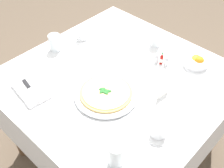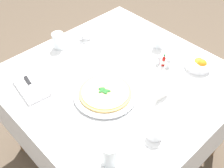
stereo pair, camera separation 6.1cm
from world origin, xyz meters
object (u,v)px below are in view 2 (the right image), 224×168
object	(u,v)px
water_glass_near_left	(58,41)
hot_sauce_bottle	(164,61)
coffee_cup_far_right	(155,133)
menu_card	(162,95)
pizza	(105,92)
dinner_knife	(31,86)
citrus_bowl	(199,64)
salt_shaker	(168,64)
pepper_shaker	(159,61)
pizza_plate	(105,94)
napkin_folded	(31,87)
coffee_cup_left_edge	(86,35)
water_glass_right_edge	(110,156)
water_glass_back_corner	(159,40)

from	to	relation	value
water_glass_near_left	hot_sauce_bottle	distance (m)	0.66
coffee_cup_far_right	menu_card	bearing A→B (deg)	121.18
pizza	dinner_knife	size ratio (longest dim) A/B	1.42
water_glass_near_left	citrus_bowl	world-z (taller)	water_glass_near_left
pizza	menu_card	xyz separation A→B (m)	(0.22, 0.20, 0.01)
salt_shaker	pepper_shaker	distance (m)	0.06
salt_shaker	pizza_plate	bearing A→B (deg)	-100.61
napkin_folded	menu_card	world-z (taller)	menu_card
citrus_bowl	hot_sauce_bottle	xyz separation A→B (m)	(-0.15, -0.13, 0.01)
dinner_knife	napkin_folded	bearing A→B (deg)	180.00
coffee_cup_left_edge	citrus_bowl	world-z (taller)	citrus_bowl
coffee_cup_left_edge	citrus_bowl	distance (m)	0.74
pizza	salt_shaker	bearing A→B (deg)	79.37
salt_shaker	hot_sauce_bottle	bearing A→B (deg)	-160.35
salt_shaker	pepper_shaker	bearing A→B (deg)	-160.35
coffee_cup_far_right	napkin_folded	distance (m)	0.70
water_glass_right_edge	pepper_shaker	distance (m)	0.72
water_glass_near_left	menu_card	size ratio (longest dim) A/B	1.15
water_glass_back_corner	water_glass_right_edge	distance (m)	0.89
coffee_cup_left_edge	water_glass_near_left	distance (m)	0.20
napkin_folded	salt_shaker	bearing A→B (deg)	67.40
coffee_cup_left_edge	citrus_bowl	xyz separation A→B (m)	(0.68, 0.29, 0.00)
hot_sauce_bottle	salt_shaker	size ratio (longest dim) A/B	1.48
water_glass_back_corner	citrus_bowl	bearing A→B (deg)	1.49
water_glass_near_left	salt_shaker	bearing A→B (deg)	30.55
hot_sauce_bottle	menu_card	world-z (taller)	hot_sauce_bottle
water_glass_back_corner	hot_sauce_bottle	distance (m)	0.19
water_glass_near_left	water_glass_back_corner	world-z (taller)	water_glass_back_corner
pizza	water_glass_near_left	size ratio (longest dim) A/B	2.68
water_glass_back_corner	pepper_shaker	xyz separation A→B (m)	(0.11, -0.14, -0.02)
coffee_cup_far_right	pepper_shaker	size ratio (longest dim) A/B	2.34
water_glass_back_corner	citrus_bowl	size ratio (longest dim) A/B	0.71
pizza_plate	water_glass_near_left	bearing A→B (deg)	171.79
water_glass_right_edge	salt_shaker	distance (m)	0.72
coffee_cup_far_right	napkin_folded	world-z (taller)	coffee_cup_far_right
coffee_cup_left_edge	napkin_folded	xyz separation A→B (m)	(0.16, -0.52, -0.02)
salt_shaker	menu_card	xyz separation A→B (m)	(0.14, -0.23, 0.00)
salt_shaker	menu_card	world-z (taller)	menu_card
pizza_plate	pizza	xyz separation A→B (m)	(-0.00, -0.00, 0.01)
coffee_cup_left_edge	pepper_shaker	bearing A→B (deg)	15.79
water_glass_back_corner	napkin_folded	distance (m)	0.83
water_glass_right_edge	salt_shaker	bearing A→B (deg)	108.37
coffee_cup_left_edge	hot_sauce_bottle	distance (m)	0.55
coffee_cup_left_edge	hot_sauce_bottle	size ratio (longest dim) A/B	1.59
napkin_folded	citrus_bowl	world-z (taller)	citrus_bowl
citrus_bowl	coffee_cup_left_edge	bearing A→B (deg)	-157.27
pizza	water_glass_near_left	distance (m)	0.52
pizza	coffee_cup_far_right	size ratio (longest dim) A/B	2.11
pizza_plate	menu_card	bearing A→B (deg)	42.10
coffee_cup_far_right	pepper_shaker	bearing A→B (deg)	127.74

